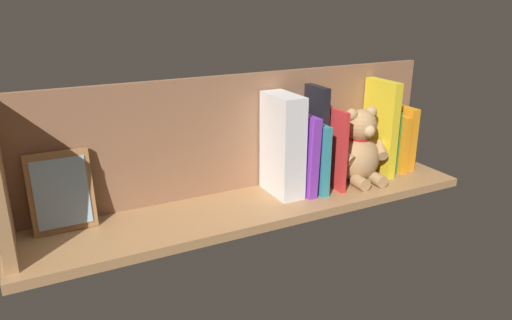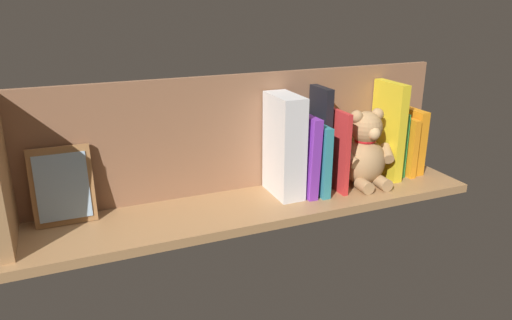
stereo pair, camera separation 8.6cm
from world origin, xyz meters
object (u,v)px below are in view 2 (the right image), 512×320
(dictionary_thick_white, at_px, (284,146))
(picture_frame_leaning, at_px, (63,186))
(book_0, at_px, (411,140))
(teddy_bear, at_px, (365,152))

(dictionary_thick_white, distance_m, picture_frame_leaning, 0.53)
(book_0, height_order, dictionary_thick_white, dictionary_thick_white)
(book_0, relative_size, dictionary_thick_white, 0.71)
(book_0, xyz_separation_m, picture_frame_leaning, (0.94, -0.03, -0.00))
(book_0, bearing_deg, teddy_bear, 11.84)
(book_0, distance_m, teddy_bear, 0.19)
(teddy_bear, xyz_separation_m, dictionary_thick_white, (0.23, -0.02, 0.04))
(picture_frame_leaning, bearing_deg, teddy_bear, 175.07)
(teddy_bear, distance_m, dictionary_thick_white, 0.23)
(book_0, height_order, teddy_bear, teddy_bear)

